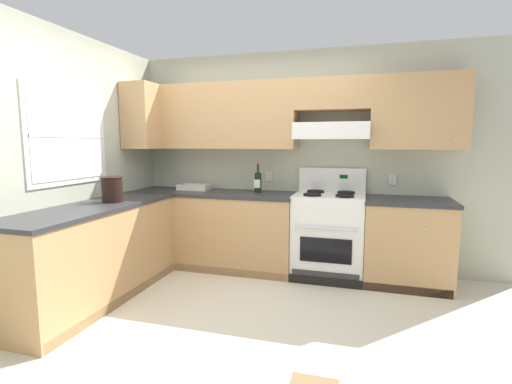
% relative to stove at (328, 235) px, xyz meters
% --- Properties ---
extents(ground_plane, '(7.04, 7.04, 0.00)m').
position_rel_stove_xyz_m(ground_plane, '(-0.81, -1.25, -0.48)').
color(ground_plane, beige).
extents(wall_back, '(4.68, 0.57, 2.55)m').
position_rel_stove_xyz_m(wall_back, '(-0.41, 0.27, 1.00)').
color(wall_back, '#B7BAA3').
rests_on(wall_back, ground_plane).
extents(wall_left, '(0.47, 4.00, 2.55)m').
position_rel_stove_xyz_m(wall_left, '(-2.40, -1.03, 0.87)').
color(wall_left, '#B7BAA3').
rests_on(wall_left, ground_plane).
extents(counter_back_run, '(3.60, 0.65, 0.91)m').
position_rel_stove_xyz_m(counter_back_run, '(-0.70, -0.01, -0.03)').
color(counter_back_run, tan).
rests_on(counter_back_run, ground_plane).
extents(counter_left_run, '(0.63, 1.91, 0.91)m').
position_rel_stove_xyz_m(counter_left_run, '(-2.05, -1.26, -0.03)').
color(counter_left_run, tan).
rests_on(counter_left_run, ground_plane).
extents(stove, '(0.76, 0.62, 1.20)m').
position_rel_stove_xyz_m(stove, '(0.00, 0.00, 0.00)').
color(stove, white).
rests_on(stove, ground_plane).
extents(wine_bottle, '(0.08, 0.08, 0.34)m').
position_rel_stove_xyz_m(wine_bottle, '(-0.83, 0.07, 0.57)').
color(wine_bottle, black).
rests_on(wine_bottle, counter_back_run).
extents(bowl, '(0.39, 0.23, 0.07)m').
position_rel_stove_xyz_m(bowl, '(-1.66, 0.10, 0.45)').
color(bowl, beige).
rests_on(bowl, counter_back_run).
extents(bucket, '(0.21, 0.21, 0.25)m').
position_rel_stove_xyz_m(bucket, '(-2.02, -1.01, 0.56)').
color(bucket, black).
rests_on(bucket, counter_left_run).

